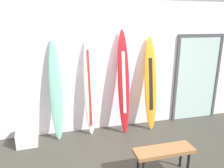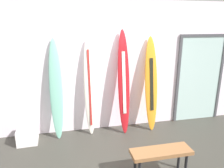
{
  "view_description": "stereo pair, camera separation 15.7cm",
  "coord_description": "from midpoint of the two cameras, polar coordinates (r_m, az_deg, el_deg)",
  "views": [
    {
      "loc": [
        -0.99,
        -3.19,
        2.33
      ],
      "look_at": [
        0.08,
        0.95,
        1.11
      ],
      "focal_mm": 34.13,
      "sensor_mm": 36.0,
      "label": 1
    },
    {
      "loc": [
        -0.84,
        -3.22,
        2.33
      ],
      "look_at": [
        0.08,
        0.95,
        1.11
      ],
      "focal_mm": 34.13,
      "sensor_mm": 36.0,
      "label": 2
    }
  ],
  "objects": [
    {
      "name": "surfboard_crimson",
      "position": [
        4.53,
        2.13,
        0.16
      ],
      "size": [
        0.27,
        0.38,
        2.22
      ],
      "color": "red",
      "rests_on": "ground"
    },
    {
      "name": "surfboard_ivory",
      "position": [
        4.48,
        -7.07,
        -1.18
      ],
      "size": [
        0.25,
        0.3,
        2.04
      ],
      "color": "silver",
      "rests_on": "ground"
    },
    {
      "name": "glass_door",
      "position": [
        5.57,
        21.09,
        1.91
      ],
      "size": [
        1.2,
        0.06,
        2.09
      ],
      "color": "silver",
      "rests_on": "ground"
    },
    {
      "name": "display_block_left",
      "position": [
        4.7,
        -22.69,
        -13.01
      ],
      "size": [
        0.4,
        0.4,
        0.3
      ],
      "color": "white",
      "rests_on": "ground"
    },
    {
      "name": "surfboard_seafoam",
      "position": [
        4.43,
        -15.75,
        -1.94
      ],
      "size": [
        0.27,
        0.32,
        2.06
      ],
      "color": "#7BC3AB",
      "rests_on": "ground"
    },
    {
      "name": "surfboard_sunset",
      "position": [
        4.77,
        9.34,
        -0.13
      ],
      "size": [
        0.3,
        0.39,
        2.07
      ],
      "color": "orange",
      "rests_on": "ground"
    },
    {
      "name": "ground",
      "position": [
        4.08,
        1.22,
        -19.23
      ],
      "size": [
        8.0,
        8.0,
        0.04
      ],
      "primitive_type": "cube",
      "color": "#3A3932"
    },
    {
      "name": "bench",
      "position": [
        3.54,
        12.45,
        -17.54
      ],
      "size": [
        0.95,
        0.3,
        0.46
      ],
      "color": "#94623A",
      "rests_on": "ground"
    },
    {
      "name": "wall_back",
      "position": [
        4.69,
        -2.98,
        4.5
      ],
      "size": [
        7.2,
        0.2,
        2.8
      ],
      "primitive_type": "cube",
      "color": "white",
      "rests_on": "ground"
    }
  ]
}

